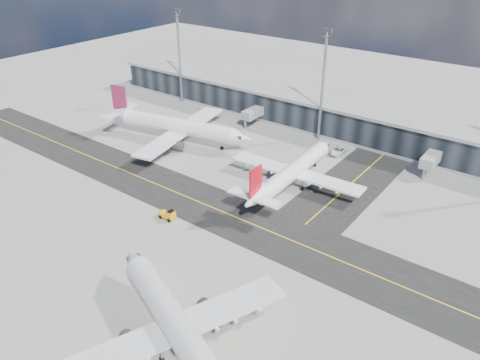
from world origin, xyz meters
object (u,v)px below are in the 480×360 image
Objects in this scene: service_van at (338,151)px; baggage_tug at (168,215)px; airliner_af at (176,126)px; airliner_near at (180,332)px; airliner_redtail at (292,172)px.

baggage_tug is at bearing -107.06° from service_van.
airliner_af is at bearing -141.87° from baggage_tug.
service_van is (-11.48, 69.34, -3.02)m from airliner_near.
airliner_redtail is (37.47, -2.74, -0.63)m from airliner_af.
airliner_near is (49.60, -50.79, -0.37)m from airliner_af.
baggage_tug is 0.58× the size of service_van.
airliner_near is 6.37× the size of service_van.
airliner_near is 70.35m from service_van.
airliner_redtail is 28.69m from baggage_tug.
airliner_near is at bearing 44.39° from baggage_tug.
airliner_redtail reaches higher than baggage_tug.
airliner_af is at bearing 173.14° from airliner_redtail.
baggage_tug reaches higher than service_van.
airliner_near reaches higher than airliner_redtail.
airliner_near is at bearing 32.36° from airliner_af.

